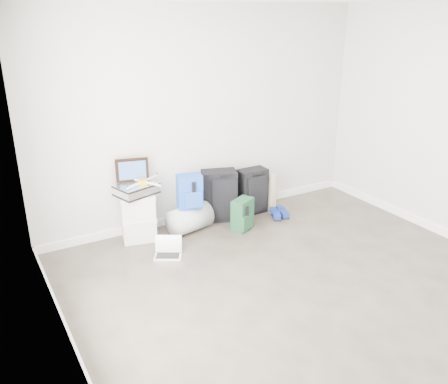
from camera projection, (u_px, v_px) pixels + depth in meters
ground at (332, 309)px, 4.44m from camera, size 5.00×5.00×0.00m
room_envelope at (348, 129)px, 3.83m from camera, size 4.52×5.02×2.71m
boxes_stack at (138, 217)px, 5.68m from camera, size 0.47×0.41×0.58m
briefcase at (136, 189)px, 5.55m from camera, size 0.52×0.44×0.13m
painting at (132, 170)px, 5.56m from camera, size 0.38×0.12×0.29m
drone at (143, 181)px, 5.54m from camera, size 0.49×0.49×0.05m
duffel_bag at (190, 219)px, 5.94m from camera, size 0.60×0.44×0.33m
blue_backpack at (190, 192)px, 5.78m from camera, size 0.33×0.28×0.42m
large_suitcase at (220, 196)px, 6.19m from camera, size 0.50×0.40×0.68m
green_backpack at (243, 215)px, 5.97m from camera, size 0.34×0.31×0.40m
carry_on at (252, 191)px, 6.43m from camera, size 0.39×0.26×0.62m
shoes at (280, 214)px, 6.38m from camera, size 0.30×0.27×0.08m
rolled_rug at (271, 192)px, 6.58m from camera, size 0.16×0.16×0.49m
laptop at (168, 251)px, 5.39m from camera, size 0.37×0.34×0.22m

